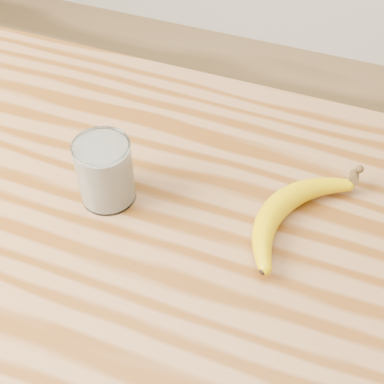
% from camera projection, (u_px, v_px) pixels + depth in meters
% --- Properties ---
extents(table, '(1.20, 0.80, 0.90)m').
position_uv_depth(table, '(162.00, 262.00, 0.96)').
color(table, '#96663C').
rests_on(table, ground).
extents(smoothie_glass, '(0.09, 0.09, 0.12)m').
position_uv_depth(smoothie_glass, '(105.00, 172.00, 0.86)').
color(smoothie_glass, white).
rests_on(smoothie_glass, table).
extents(banana, '(0.24, 0.36, 0.04)m').
position_uv_depth(banana, '(279.00, 205.00, 0.86)').
color(banana, '#CEA100').
rests_on(banana, table).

